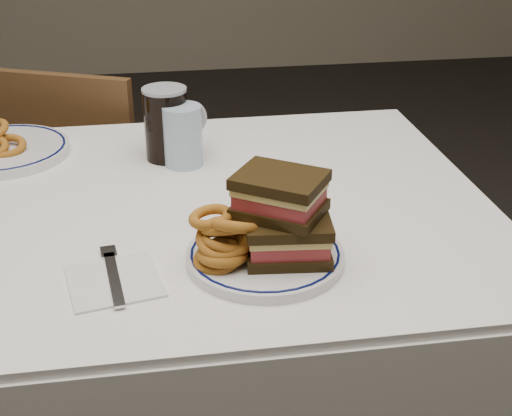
{
  "coord_description": "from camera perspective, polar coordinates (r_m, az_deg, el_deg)",
  "views": [
    {
      "loc": [
        0.04,
        -1.14,
        1.31
      ],
      "look_at": [
        0.18,
        -0.22,
        0.84
      ],
      "focal_mm": 50.0,
      "sensor_mm": 36.0,
      "label": 1
    }
  ],
  "objects": [
    {
      "name": "onion_rings_main",
      "position": [
        1.04,
        -2.64,
        -2.56
      ],
      "size": [
        0.11,
        0.1,
        0.1
      ],
      "color": "brown",
      "rests_on": "main_plate"
    },
    {
      "name": "beer_mug",
      "position": [
        1.44,
        -7.1,
        6.78
      ],
      "size": [
        0.13,
        0.09,
        0.15
      ],
      "color": "black",
      "rests_on": "dining_table"
    },
    {
      "name": "water_glass",
      "position": [
        1.41,
        -5.87,
        5.76
      ],
      "size": [
        0.08,
        0.08,
        0.12
      ],
      "primitive_type": "cylinder",
      "color": "#A5BDD5",
      "rests_on": "dining_table"
    },
    {
      "name": "ketchup_ramekin",
      "position": [
        1.15,
        -0.76,
        -0.47
      ],
      "size": [
        0.06,
        0.06,
        0.03
      ],
      "color": "silver",
      "rests_on": "main_plate"
    },
    {
      "name": "napkin_fork",
      "position": [
        1.06,
        -11.29,
        -5.63
      ],
      "size": [
        0.15,
        0.17,
        0.01
      ],
      "color": "silver",
      "rests_on": "dining_table"
    },
    {
      "name": "chair_far",
      "position": [
        2.02,
        -13.09,
        0.83
      ],
      "size": [
        0.5,
        0.5,
        0.83
      ],
      "color": "#492B17",
      "rests_on": "floor"
    },
    {
      "name": "main_plate",
      "position": [
        1.08,
        0.72,
        -3.82
      ],
      "size": [
        0.24,
        0.24,
        0.02
      ],
      "color": "silver",
      "rests_on": "dining_table"
    },
    {
      "name": "far_plate",
      "position": [
        1.55,
        -19.63,
        4.38
      ],
      "size": [
        0.27,
        0.27,
        0.02
      ],
      "color": "silver",
      "rests_on": "dining_table"
    },
    {
      "name": "dining_table",
      "position": [
        1.32,
        -9.38,
        -3.94
      ],
      "size": [
        1.27,
        0.87,
        0.75
      ],
      "color": "white",
      "rests_on": "floor"
    },
    {
      "name": "reuben_sandwich",
      "position": [
        1.04,
        2.25,
        -0.66
      ],
      "size": [
        0.16,
        0.15,
        0.13
      ],
      "color": "black",
      "rests_on": "main_plate"
    }
  ]
}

